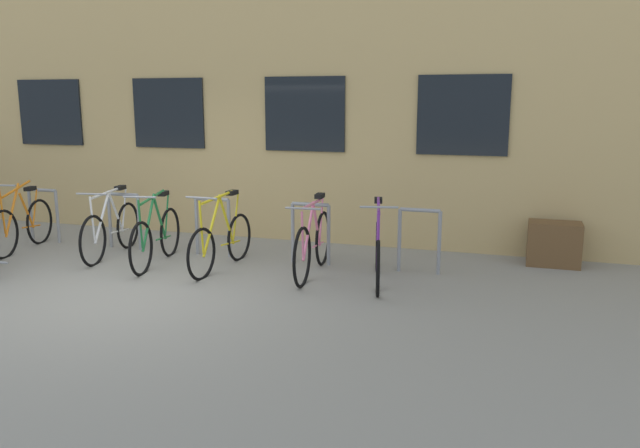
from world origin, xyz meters
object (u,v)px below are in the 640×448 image
object	(u,v)px
planter_box	(554,244)
bicycle_orange	(22,225)
bicycle_pink	(313,244)
bicycle_purple	(378,252)
bicycle_green	(156,237)
bicycle_white	(111,229)
bicycle_yellow	(221,241)

from	to	relation	value
planter_box	bicycle_orange	bearing A→B (deg)	-168.66
bicycle_pink	bicycle_purple	xyz separation A→B (m)	(0.87, -0.07, -0.02)
bicycle_green	planter_box	size ratio (longest dim) A/B	2.47
bicycle_purple	bicycle_white	world-z (taller)	bicycle_purple
bicycle_green	bicycle_white	size ratio (longest dim) A/B	0.97
planter_box	bicycle_yellow	bearing A→B (deg)	-159.84
bicycle_pink	bicycle_white	distance (m)	3.11
bicycle_pink	bicycle_purple	world-z (taller)	bicycle_purple
bicycle_yellow	bicycle_purple	bearing A→B (deg)	1.38
bicycle_green	bicycle_orange	size ratio (longest dim) A/B	1.05
bicycle_pink	bicycle_purple	size ratio (longest dim) A/B	1.06
bicycle_pink	bicycle_yellow	size ratio (longest dim) A/B	1.07
bicycle_orange	bicycle_white	distance (m)	1.50
bicycle_green	bicycle_purple	bearing A→B (deg)	2.18
bicycle_green	bicycle_white	bearing A→B (deg)	165.92
bicycle_pink	bicycle_orange	bearing A→B (deg)	-178.93
planter_box	bicycle_purple	bearing A→B (deg)	-144.62
bicycle_pink	planter_box	distance (m)	3.33
bicycle_yellow	bicycle_purple	xyz separation A→B (m)	(2.13, 0.05, -0.00)
bicycle_yellow	bicycle_white	distance (m)	1.86
bicycle_orange	bicycle_yellow	distance (m)	3.35
bicycle_pink	bicycle_white	bearing A→B (deg)	179.39
bicycle_orange	bicycle_white	bearing A→B (deg)	4.54
bicycle_yellow	planter_box	size ratio (longest dim) A/B	2.47
bicycle_white	bicycle_yellow	bearing A→B (deg)	-4.84
bicycle_yellow	bicycle_green	bearing A→B (deg)	-176.05
bicycle_white	planter_box	xyz separation A→B (m)	(6.11, 1.41, -0.09)
bicycle_orange	bicycle_white	xyz separation A→B (m)	(1.50, 0.12, 0.00)
bicycle_pink	bicycle_orange	xyz separation A→B (m)	(-4.60, -0.09, -0.01)
bicycle_purple	bicycle_white	bearing A→B (deg)	178.48
bicycle_purple	bicycle_yellow	bearing A→B (deg)	-178.62
bicycle_orange	planter_box	bearing A→B (deg)	11.34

